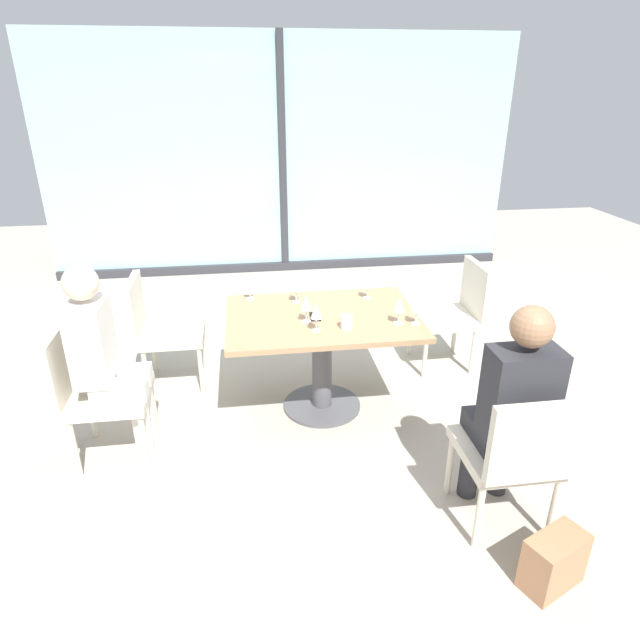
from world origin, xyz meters
The scene contains 19 objects.
ground_plane centered at (0.00, 0.00, 0.00)m, with size 12.00×12.00×0.00m, color #A89E8E.
window_wall_backdrop centered at (0.00, 3.20, 1.21)m, with size 5.48×0.10×2.70m.
dining_table_main centered at (0.00, 0.00, 0.55)m, with size 1.30×0.93×0.73m.
chair_front_right centered at (0.79, -1.29, 0.50)m, with size 0.46×0.50×0.87m.
chair_side_end centered at (-1.46, -0.34, 0.50)m, with size 0.50×0.46×0.87m.
chair_far_right centered at (1.17, 0.51, 0.50)m, with size 0.50×0.46×0.87m.
chair_far_left centered at (-1.17, 0.51, 0.50)m, with size 0.50×0.46×0.87m.
person_front_right centered at (0.79, -1.18, 0.70)m, with size 0.34×0.39×1.26m.
person_side_end centered at (-1.35, -0.34, 0.70)m, with size 0.39×0.34×1.26m.
wine_glass_0 centered at (-0.15, 0.26, 0.86)m, with size 0.07×0.07×0.18m.
wine_glass_1 centered at (-0.48, 0.37, 0.86)m, with size 0.07×0.07×0.18m.
wine_glass_2 centered at (0.47, -0.21, 0.86)m, with size 0.07×0.07×0.18m.
wine_glass_3 centered at (0.59, -0.23, 0.86)m, with size 0.07×0.07×0.18m.
wine_glass_4 centered at (-0.12, -0.09, 0.86)m, with size 0.07×0.07×0.18m.
wine_glass_5 centered at (0.37, 0.26, 0.86)m, with size 0.07×0.07×0.18m.
wine_glass_6 centered at (-0.07, -0.24, 0.86)m, with size 0.07×0.07×0.18m.
coffee_cup centered at (0.12, -0.23, 0.78)m, with size 0.08×0.08×0.09m, color white.
cell_phone_on_table centered at (-0.05, -0.03, 0.73)m, with size 0.07×0.14×0.01m, color black.
handbag_0 centered at (0.85, -1.66, 0.14)m, with size 0.30×0.16×0.28m, color #A3704C.
Camera 1 is at (-0.49, -3.32, 2.19)m, focal length 30.24 mm.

